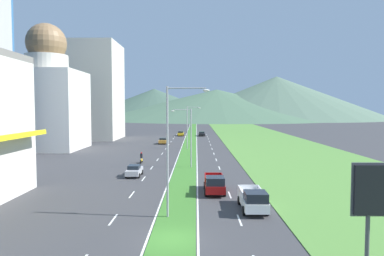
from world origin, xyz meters
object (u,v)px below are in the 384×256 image
street_lamp_mid (189,134)px  pickup_truck_0 (253,200)px  car_3 (134,170)px  street_lamp_far (189,125)px  motorcycle_rider (141,159)px  street_lamp_near (172,143)px  pickup_truck_1 (215,184)px  car_0 (163,141)px  car_2 (202,134)px  car_1 (181,134)px

street_lamp_mid → pickup_truck_0: bearing=-74.4°
car_3 → pickup_truck_0: bearing=-139.2°
street_lamp_far → motorcycle_rider: 21.53m
street_lamp_near → motorcycle_rider: street_lamp_near is taller
street_lamp_near → pickup_truck_1: size_ratio=1.99×
street_lamp_near → car_0: 58.76m
car_2 → car_3: bearing=-8.7°
street_lamp_mid → car_0: bearing=101.8°
car_0 → pickup_truck_0: bearing=-166.7°
car_1 → car_3: size_ratio=0.98×
street_lamp_mid → motorcycle_rider: (-7.83, 4.18, -4.41)m
street_lamp_mid → street_lamp_far: 23.91m
street_lamp_near → street_lamp_mid: bearing=87.9°
car_3 → street_lamp_near: bearing=-160.1°
motorcycle_rider → pickup_truck_0: bearing=-151.9°
car_1 → pickup_truck_0: 81.41m
car_2 → street_lamp_far: bearing=-5.7°
street_lamp_far → pickup_truck_1: bearing=-84.8°
car_3 → pickup_truck_1: 13.53m
street_lamp_near → street_lamp_mid: 23.90m
pickup_truck_0 → street_lamp_mid: bearing=-164.4°
street_lamp_near → car_2: size_ratio=2.31×
motorcycle_rider → car_0: bearing=-1.2°
street_lamp_far → pickup_truck_0: street_lamp_far is taller
street_lamp_mid → car_2: street_lamp_mid is taller
street_lamp_mid → motorcycle_rider: street_lamp_mid is taller
car_0 → car_2: car_0 is taller
street_lamp_near → car_0: size_ratio=2.68×
street_lamp_near → pickup_truck_0: street_lamp_near is taller
car_3 → motorcycle_rider: size_ratio=2.07×
street_lamp_near → car_3: size_ratio=2.60×
street_lamp_far → car_3: 31.64m
street_lamp_near → car_1: 82.92m
car_1 → car_2: car_1 is taller
car_0 → car_2: 26.58m
street_lamp_mid → street_lamp_far: street_lamp_far is taller
car_1 → motorcycle_rider: size_ratio=2.03×
car_1 → pickup_truck_1: bearing=-174.7°
car_1 → motorcycle_rider: (-3.98, -54.65, -0.03)m
car_0 → car_1: 24.75m
street_lamp_near → car_1: bearing=92.1°
car_1 → pickup_truck_1: 74.85m
car_1 → car_2: bearing=-89.5°
car_0 → pickup_truck_1: bearing=-168.4°
car_3 → motorcycle_rider: 10.92m
pickup_truck_0 → motorcycle_rider: bearing=-151.9°
car_0 → car_2: size_ratio=0.86×
car_3 → motorcycle_rider: (-0.78, 10.89, -0.02)m
pickup_truck_0 → pickup_truck_1: size_ratio=1.00×
pickup_truck_0 → car_1: bearing=-173.0°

